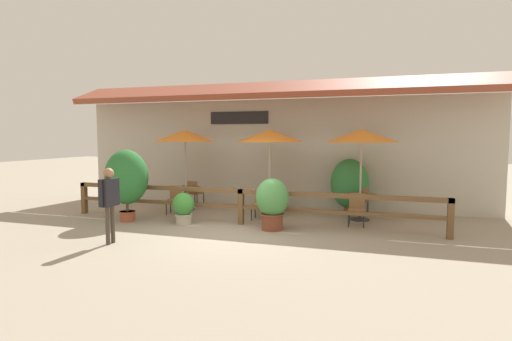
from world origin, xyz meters
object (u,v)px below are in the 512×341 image
Objects in this scene: potted_plant_tall_tropical at (127,178)px; dining_table_near at (186,192)px; chair_near_streetside at (175,198)px; chair_near_wallside at (195,192)px; patio_umbrella_far at (362,136)px; chair_middle_wallside at (274,196)px; pedestrian at (109,195)px; patio_umbrella_middle at (270,136)px; chair_far_wallside at (362,199)px; chair_far_streetside at (357,208)px; dining_table_far at (360,200)px; potted_plant_entrance_palm at (350,184)px; potted_plant_small_flowering at (272,202)px; dining_table_middle at (269,195)px; chair_middle_streetside at (260,203)px; patio_umbrella_near at (185,136)px; potted_plant_corner_fern at (183,207)px.

dining_table_near is at bearing 71.21° from potted_plant_tall_tropical.
dining_table_near is 1.14× the size of chair_near_streetside.
dining_table_near is 1.14× the size of chair_near_wallside.
patio_umbrella_far reaches higher than dining_table_near.
chair_middle_wallside is 0.51× the size of pedestrian.
patio_umbrella_middle reaches higher than chair_far_wallside.
patio_umbrella_far is at bearing 84.71° from chair_far_streetside.
potted_plant_entrance_palm is at bearing 111.20° from dining_table_far.
chair_far_wallside is at bearing -171.69° from chair_middle_wallside.
dining_table_near is 2.88m from chair_middle_wallside.
potted_plant_small_flowering reaches higher than chair_near_wallside.
potted_plant_tall_tropical is (-6.14, -1.36, 0.73)m from chair_far_streetside.
dining_table_far is (2.66, 0.03, 0.00)m from dining_table_middle.
chair_middle_wallside is 5.52m from pedestrian.
chair_far_wallside is (2.73, 1.49, 0.00)m from chair_middle_streetside.
potted_plant_entrance_palm is (-0.38, 0.21, 0.43)m from chair_far_wallside.
patio_umbrella_far reaches higher than chair_near_streetside.
potted_plant_small_flowering is at bearing -28.56° from patio_umbrella_near.
patio_umbrella_near and patio_umbrella_middle have the same top height.
chair_near_wallside is at bearing 163.26° from chair_far_streetside.
potted_plant_tall_tropical is at bearing -176.76° from potted_plant_small_flowering.
patio_umbrella_middle reaches higher than pedestrian.
chair_middle_wallside is 0.65× the size of potted_plant_small_flowering.
patio_umbrella_middle is at bearing 83.09° from chair_middle_streetside.
chair_far_wallside is 0.61m from potted_plant_entrance_palm.
dining_table_near is 0.74× the size of potted_plant_small_flowering.
potted_plant_small_flowering reaches higher than dining_table_middle.
dining_table_middle is 4.91m from pedestrian.
dining_table_middle is at bearing 30.63° from potted_plant_tall_tropical.
dining_table_near is 1.00× the size of dining_table_middle.
potted_plant_entrance_palm is at bearing 27.97° from potted_plant_tall_tropical.
dining_table_middle is at bearing 176.21° from chair_near_wallside.
patio_umbrella_middle is at bearing 45.86° from potted_plant_corner_fern.
chair_near_wallside and chair_middle_streetside have the same top height.
chair_near_wallside is 5.87m from patio_umbrella_far.
patio_umbrella_near is at bearing 151.44° from potted_plant_small_flowering.
dining_table_middle is 0.37× the size of patio_umbrella_far.
patio_umbrella_middle is at bearing 99.24° from chair_middle_wallside.
dining_table_near is 0.73m from chair_near_streetside.
patio_umbrella_near reaches higher than pedestrian.
dining_table_near is 0.49× the size of potted_plant_tall_tropical.
patio_umbrella_far is 3.25m from potted_plant_small_flowering.
dining_table_near is 3.34m from patio_umbrella_middle.
dining_table_middle is 0.49× the size of potted_plant_tall_tropical.
patio_umbrella_middle is 3.31m from chair_far_streetside.
patio_umbrella_far reaches higher than chair_far_streetside.
potted_plant_small_flowering reaches higher than chair_middle_streetside.
dining_table_near is at bearing -179.76° from dining_table_far.
dining_table_middle is at bearing -0.07° from patio_umbrella_near.
dining_table_near is 1.00× the size of dining_table_far.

